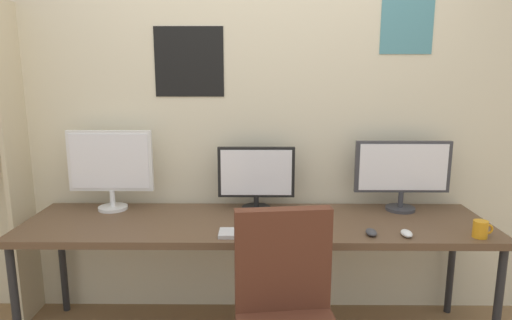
% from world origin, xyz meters
% --- Properties ---
extents(wall_back, '(5.08, 0.11, 2.60)m').
position_xyz_m(wall_back, '(0.00, 1.02, 1.30)').
color(wall_back, beige).
rests_on(wall_back, ground_plane).
extents(desk, '(2.68, 0.68, 0.74)m').
position_xyz_m(desk, '(0.00, 0.60, 0.69)').
color(desk, brown).
rests_on(desk, ground_plane).
extents(monitor_left, '(0.52, 0.18, 0.50)m').
position_xyz_m(monitor_left, '(-0.90, 0.81, 1.02)').
color(monitor_left, silver).
rests_on(monitor_left, desk).
extents(monitor_center, '(0.47, 0.18, 0.40)m').
position_xyz_m(monitor_center, '(0.00, 0.81, 0.95)').
color(monitor_center, black).
rests_on(monitor_center, desk).
extents(monitor_right, '(0.58, 0.18, 0.44)m').
position_xyz_m(monitor_right, '(0.90, 0.81, 0.99)').
color(monitor_right, '#38383D').
rests_on(monitor_right, desk).
extents(keyboard_main, '(0.39, 0.13, 0.02)m').
position_xyz_m(keyboard_main, '(0.00, 0.37, 0.75)').
color(keyboard_main, silver).
rests_on(keyboard_main, desk).
extents(mouse_left_side, '(0.06, 0.10, 0.03)m').
position_xyz_m(mouse_left_side, '(0.61, 0.37, 0.76)').
color(mouse_left_side, '#38383D').
rests_on(mouse_left_side, desk).
extents(mouse_right_side, '(0.06, 0.10, 0.03)m').
position_xyz_m(mouse_right_side, '(0.79, 0.36, 0.76)').
color(mouse_right_side, silver).
rests_on(mouse_right_side, desk).
extents(coffee_mug, '(0.11, 0.08, 0.09)m').
position_xyz_m(coffee_mug, '(1.17, 0.35, 0.79)').
color(coffee_mug, orange).
rests_on(coffee_mug, desk).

